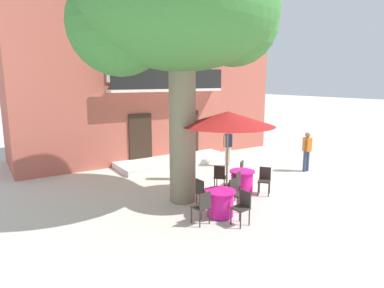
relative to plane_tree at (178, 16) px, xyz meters
The scene contains 18 objects.
ground_plane 6.44m from the plane_tree, ahead, with size 120.00×120.00×0.00m, color beige.
building_facade 7.70m from the plane_tree, 72.29° to the left, with size 13.00×5.09×7.50m.
entrance_step_platform 7.28m from the plane_tree, 61.56° to the left, with size 5.37×1.86×0.25m, color silver.
plane_tree is the anchor object (origin of this frame).
cafe_table_near_tree 5.69m from the plane_tree, 12.02° to the right, with size 0.86×0.86×0.76m.
cafe_chair_near_tree_0 5.39m from the plane_tree, 28.88° to the right, with size 0.53×0.53×0.91m.
cafe_chair_near_tree_1 5.86m from the plane_tree, 20.21° to the right, with size 0.56×0.56×0.91m.
cafe_chair_near_tree_2 5.79m from the plane_tree, ahead, with size 0.56×0.56×0.91m.
cafe_chair_near_tree_3 5.36m from the plane_tree, ahead, with size 0.56×0.56×0.91m.
cafe_table_middle 5.51m from the plane_tree, 79.53° to the right, with size 0.86×0.86×0.76m.
cafe_chair_middle_0 5.45m from the plane_tree, 102.49° to the right, with size 0.45×0.45×0.91m.
cafe_chair_middle_1 5.67m from the plane_tree, 78.91° to the right, with size 0.44×0.44×0.91m.
cafe_chair_middle_2 5.42m from the plane_tree, 55.52° to the right, with size 0.46×0.46×0.91m.
cafe_chair_middle_3 5.19m from the plane_tree, 76.76° to the right, with size 0.41×0.41×0.91m.
cafe_umbrella 3.36m from the plane_tree, 30.88° to the right, with size 2.90×2.90×2.85m.
pedestrian_near_entrance 5.24m from the plane_tree, 59.44° to the left, with size 0.53×0.40×1.61m.
pedestrian_mid_plaza 6.71m from the plane_tree, 32.54° to the left, with size 0.53×0.37×1.68m.
pedestrian_by_tree 7.82m from the plane_tree, ahead, with size 0.53×0.38×1.67m.
Camera 1 is at (-8.31, -8.87, 3.78)m, focal length 31.23 mm.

